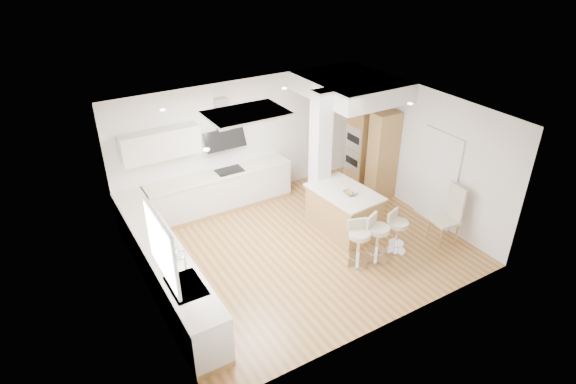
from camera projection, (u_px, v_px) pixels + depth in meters
ground at (301, 247)px, 9.63m from camera, size 6.00×6.00×0.00m
ceiling at (301, 247)px, 9.63m from camera, size 6.00×5.00×0.02m
wall_back at (243, 141)px, 10.82m from camera, size 6.00×0.04×2.80m
wall_left at (142, 232)px, 7.60m from camera, size 0.04×5.00×2.80m
wall_right at (420, 152)px, 10.30m from camera, size 0.04×5.00×2.80m
skylight at (247, 114)px, 8.38m from camera, size 4.10×2.10×0.06m
window_left at (161, 244)px, 6.80m from camera, size 0.06×1.28×1.07m
doorway_right at (438, 180)px, 10.03m from camera, size 0.05×1.00×2.10m
counter_left at (164, 266)px, 8.37m from camera, size 0.63×4.50×1.35m
counter_back at (212, 183)px, 10.55m from camera, size 3.62×0.63×2.50m
pillar at (320, 155)px, 10.13m from camera, size 0.35×0.35×2.80m
soffit at (350, 87)px, 10.36m from camera, size 1.78×2.20×0.40m
oven_column at (370, 150)px, 11.24m from camera, size 0.63×1.21×2.10m
peninsula at (343, 210)px, 10.00m from camera, size 1.11×1.57×0.98m
bar_stool_a at (359, 242)px, 8.88m from camera, size 0.53×0.53×0.94m
bar_stool_b at (377, 236)px, 9.01m from camera, size 0.57×0.57×0.96m
bar_stool_c at (397, 230)px, 9.28m from camera, size 0.50×0.50×0.88m
dining_chair at (450, 212)px, 9.53m from camera, size 0.55×0.55×1.24m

